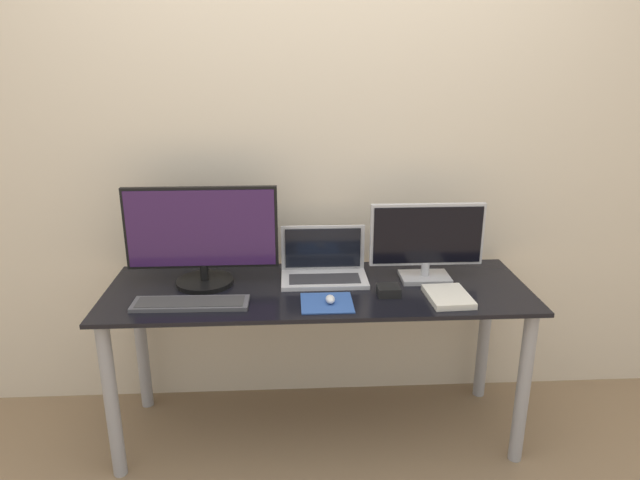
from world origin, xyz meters
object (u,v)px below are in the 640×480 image
(monitor_right, at_px, (427,241))
(mouse, at_px, (330,299))
(monitor_left, at_px, (202,237))
(laptop, at_px, (324,266))
(keyboard, at_px, (191,303))
(power_brick, at_px, (388,291))
(book, at_px, (448,297))

(monitor_right, xyz_separation_m, mouse, (-0.44, -0.24, -0.16))
(monitor_left, height_order, laptop, monitor_left)
(monitor_left, relative_size, mouse, 10.75)
(monitor_left, height_order, keyboard, monitor_left)
(monitor_right, height_order, power_brick, monitor_right)
(keyboard, height_order, power_brick, power_brick)
(laptop, relative_size, keyboard, 0.81)
(mouse, relative_size, power_brick, 0.65)
(laptop, bearing_deg, monitor_right, -5.36)
(laptop, height_order, book, laptop)
(mouse, bearing_deg, monitor_right, 28.47)
(monitor_left, bearing_deg, laptop, 4.62)
(monitor_right, distance_m, mouse, 0.52)
(monitor_left, height_order, power_brick, monitor_left)
(mouse, xyz_separation_m, power_brick, (0.25, 0.07, -0.00))
(monitor_right, distance_m, book, 0.28)
(laptop, height_order, power_brick, laptop)
(monitor_right, xyz_separation_m, keyboard, (-0.99, -0.22, -0.17))
(mouse, bearing_deg, monitor_left, 155.88)
(monitor_left, bearing_deg, mouse, -24.12)
(monitor_left, distance_m, keyboard, 0.30)
(laptop, relative_size, book, 1.64)
(monitor_left, distance_m, laptop, 0.54)
(laptop, relative_size, mouse, 6.29)
(monitor_right, height_order, keyboard, monitor_right)
(keyboard, bearing_deg, power_brick, 4.20)
(laptop, distance_m, power_brick, 0.33)
(monitor_right, bearing_deg, laptop, 174.64)
(monitor_right, relative_size, keyboard, 1.07)
(monitor_right, distance_m, keyboard, 1.03)
(monitor_right, height_order, book, monitor_right)
(laptop, distance_m, mouse, 0.28)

